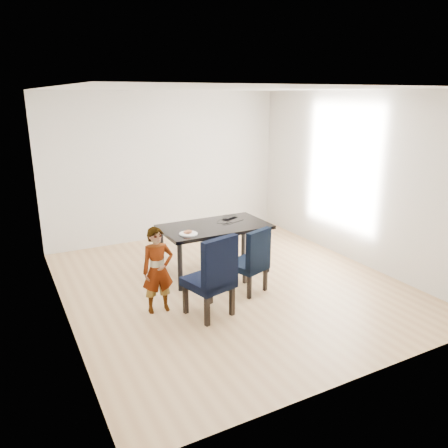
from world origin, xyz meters
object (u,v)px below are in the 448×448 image
dining_table (215,249)px  chair_left (208,275)px  plate (188,234)px  laptop (228,216)px  chair_right (247,260)px  child (158,270)px

dining_table → chair_left: chair_left is taller
plate → laptop: laptop is taller
chair_right → child: size_ratio=0.84×
chair_right → child: (-1.28, 0.01, 0.09)m
chair_left → child: 0.64m
plate → laptop: 1.05m
dining_table → plate: (-0.52, -0.21, 0.38)m
child → laptop: size_ratio=3.70×
dining_table → chair_right: chair_right is taller
plate → chair_right: bearing=-43.8°
laptop → chair_left: bearing=30.1°
chair_right → laptop: bearing=55.2°
dining_table → laptop: bearing=38.4°
chair_left → plate: 0.99m
chair_left → child: bearing=129.8°
laptop → chair_right: bearing=50.9°
chair_left → laptop: bearing=40.4°
chair_right → laptop: chair_right is taller
chair_left → chair_right: chair_left is taller
chair_left → child: (-0.51, 0.38, 0.02)m
chair_right → plate: 0.90m
chair_right → plate: chair_right is taller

